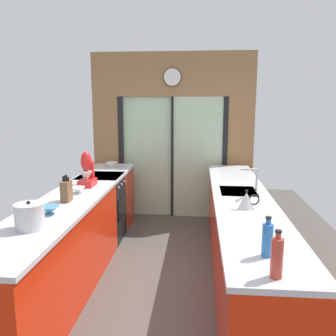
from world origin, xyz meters
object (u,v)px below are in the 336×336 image
object	(u,v)px
mixing_bowl_near	(49,210)
mixing_bowl_mid	(78,190)
knife_block	(66,191)
stock_pot	(29,216)
kettle	(246,200)
mixing_bowl_far	(112,165)
stand_mixer	(87,173)
soap_bottle_far	(267,239)
oven_range	(101,208)
soap_bottle_near	(277,257)

from	to	relation	value
mixing_bowl_near	mixing_bowl_mid	xyz separation A→B (m)	(0.00, 0.75, -0.00)
knife_block	stock_pot	distance (m)	0.79
kettle	mixing_bowl_far	bearing A→B (deg)	132.29
mixing_bowl_mid	stand_mixer	xyz separation A→B (m)	(0.00, 0.35, 0.12)
stock_pot	soap_bottle_far	distance (m)	1.81
oven_range	kettle	size ratio (longest dim) A/B	3.98
stock_pot	soap_bottle_near	bearing A→B (deg)	-19.64
kettle	soap_bottle_near	world-z (taller)	soap_bottle_near
stand_mixer	soap_bottle_near	size ratio (longest dim) A/B	1.47
soap_bottle_far	mixing_bowl_mid	bearing A→B (deg)	140.50
stand_mixer	stock_pot	bearing A→B (deg)	-90.00
oven_range	knife_block	world-z (taller)	knife_block
oven_range	soap_bottle_near	bearing A→B (deg)	-56.45
knife_block	stand_mixer	bearing A→B (deg)	90.00
stand_mixer	soap_bottle_far	xyz separation A→B (m)	(1.78, -1.82, -0.05)
soap_bottle_near	soap_bottle_far	size ratio (longest dim) A/B	1.06
stock_pot	knife_block	bearing A→B (deg)	90.00
knife_block	stand_mixer	world-z (taller)	stand_mixer
kettle	soap_bottle_near	xyz separation A→B (m)	(-0.00, -1.33, 0.04)
kettle	mixing_bowl_near	bearing A→B (deg)	-169.60
oven_range	stand_mixer	xyz separation A→B (m)	(0.02, -0.61, 0.63)
kettle	soap_bottle_far	distance (m)	1.05
mixing_bowl_near	soap_bottle_far	world-z (taller)	soap_bottle_far
oven_range	soap_bottle_far	bearing A→B (deg)	-53.46
kettle	stand_mixer	bearing A→B (deg)	156.71
stand_mixer	soap_bottle_far	bearing A→B (deg)	-45.57
mixing_bowl_far	stand_mixer	size ratio (longest dim) A/B	0.44
oven_range	stock_pot	bearing A→B (deg)	-89.49
knife_block	mixing_bowl_mid	bearing A→B (deg)	90.00
stock_pot	oven_range	bearing A→B (deg)	90.51
soap_bottle_far	kettle	bearing A→B (deg)	89.89
knife_block	stock_pot	xyz separation A→B (m)	(0.00, -0.79, -0.00)
oven_range	kettle	bearing A→B (deg)	-37.43
mixing_bowl_far	stand_mixer	world-z (taller)	stand_mixer
knife_block	soap_bottle_near	xyz separation A→B (m)	(1.78, -1.43, 0.02)
knife_block	kettle	size ratio (longest dim) A/B	1.19
knife_block	soap_bottle_near	size ratio (longest dim) A/B	0.97
stand_mixer	mixing_bowl_near	bearing A→B (deg)	-90.00
mixing_bowl_near	soap_bottle_near	size ratio (longest dim) A/B	0.62
mixing_bowl_mid	stand_mixer	bearing A→B (deg)	90.00
stock_pot	kettle	world-z (taller)	stock_pot
oven_range	mixing_bowl_near	world-z (taller)	mixing_bowl_near
mixing_bowl_mid	knife_block	world-z (taller)	knife_block
oven_range	mixing_bowl_near	bearing A→B (deg)	-89.38
knife_block	soap_bottle_far	world-z (taller)	knife_block
oven_range	soap_bottle_far	world-z (taller)	soap_bottle_far
mixing_bowl_far	soap_bottle_far	world-z (taller)	soap_bottle_far
mixing_bowl_mid	mixing_bowl_far	bearing A→B (deg)	90.00
knife_block	soap_bottle_far	bearing A→B (deg)	-32.67
stand_mixer	soap_bottle_far	distance (m)	2.54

